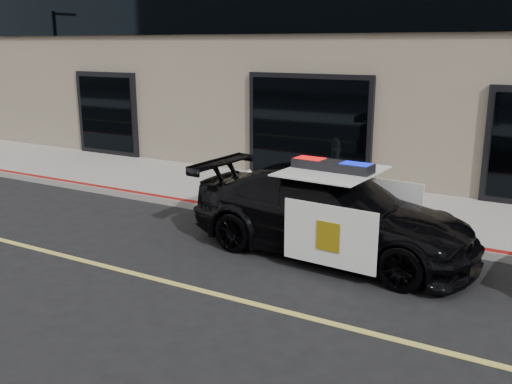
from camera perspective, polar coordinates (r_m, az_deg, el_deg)
The scene contains 4 objects.
ground at distance 8.99m, azimuth -7.90°, elevation -9.16°, with size 120.00×120.00×0.00m, color black.
sidewalk_n at distance 13.26m, azimuth 5.97°, elevation -0.90°, with size 60.00×3.50×0.15m, color gray.
police_car at distance 10.03m, azimuth 7.50°, elevation -2.05°, with size 2.73×5.37×1.67m.
fire_hydrant at distance 12.85m, azimuth -0.70°, elevation 0.56°, with size 0.32×0.45×0.72m.
Camera 1 is at (5.10, -6.47, 3.60)m, focal length 40.00 mm.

